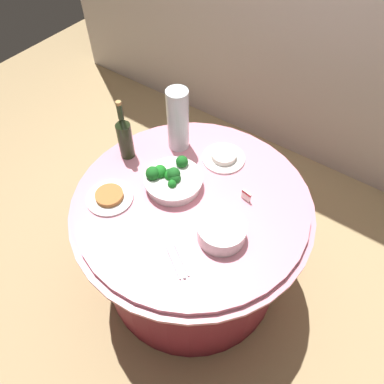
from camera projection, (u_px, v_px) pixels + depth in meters
name	position (u px, v px, depth m)	size (l,w,h in m)	color
ground_plane	(192.00, 272.00, 2.29)	(6.00, 6.00, 0.00)	tan
buffet_table	(192.00, 240.00, 2.00)	(1.16, 1.16, 0.74)	maroon
broccoli_bowl	(172.00, 179.00, 1.74)	(0.28, 0.28, 0.12)	white
plate_stack	(222.00, 231.00, 1.56)	(0.21, 0.21, 0.08)	white
wine_bottle	(125.00, 136.00, 1.81)	(0.07, 0.07, 0.34)	#232F18
decorative_fruit_vase	(178.00, 123.00, 1.83)	(0.11, 0.11, 0.34)	silver
serving_tongs	(178.00, 263.00, 1.50)	(0.16, 0.12, 0.01)	silver
food_plate_peanuts	(110.00, 197.00, 1.71)	(0.22, 0.22, 0.03)	white
food_plate_rice	(224.00, 157.00, 1.88)	(0.22, 0.22, 0.04)	white
label_placard_front	(246.00, 195.00, 1.70)	(0.05, 0.02, 0.05)	white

